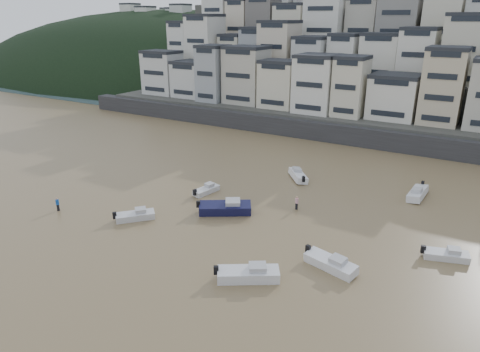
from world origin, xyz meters
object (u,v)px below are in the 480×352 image
Objects in this scene: boat_a at (248,272)px; boat_d at (446,254)px; boat_c at (225,206)px; boat_f at (206,189)px; person_pink at (297,203)px; person_blue at (58,204)px; boat_b at (331,262)px; boat_h at (298,174)px; boat_i at (418,192)px; boat_j at (135,215)px.

boat_d is (14.95, 13.03, -0.21)m from boat_a.
boat_f is at bearing 111.91° from boat_c.
boat_c is (-9.40, 10.75, 0.10)m from boat_a.
boat_a is 3.52× the size of person_pink.
boat_f is 2.56× the size of person_blue.
boat_c is 1.54× the size of boat_f.
person_blue reaches higher than boat_b.
boat_h reaches higher than boat_d.
person_blue is (-37.29, -27.08, 0.08)m from boat_i.
boat_d is 0.79× the size of boat_i.
boat_b is at bearing -51.16° from boat_c.
person_blue reaches higher than boat_h.
boat_c is 15.70m from boat_h.
boat_a is at bearing 154.43° from boat_h.
boat_c reaches higher than boat_a.
person_blue is (-20.96, -25.33, 0.12)m from boat_h.
boat_j is at bearing 135.09° from boat_a.
boat_h is at bearing 131.34° from boat_d.
boat_a is 19.84m from boat_d.
person_blue is (-33.27, -4.72, 0.10)m from boat_b.
person_pink is (-12.23, -11.60, 0.08)m from boat_i.
person_blue is (-9.94, -3.03, 0.20)m from boat_j.
boat_f is 0.79× the size of boat_b.
person_pink is at bearing 66.10° from boat_a.
person_blue is at bearing 148.58° from boat_j.
boat_i is 46.08m from person_blue.
boat_f is 0.81× the size of boat_h.
boat_f is 0.91× the size of boat_j.
boat_j is (-8.16, -6.87, -0.27)m from boat_c.
boat_d is at bearing -161.07° from boat_h.
boat_d is 15.77m from boat_i.
boat_f is at bearing 28.77° from boat_j.
boat_a reaches higher than boat_h.
boat_i reaches higher than boat_d.
boat_c is 1.40× the size of boat_j.
boat_c reaches higher than person_blue.
boat_a is at bearing -156.12° from boat_d.
boat_i is 16.42m from boat_h.
person_blue reaches higher than boat_d.
boat_f is 14.19m from boat_h.
person_pink is at bearing 6.41° from boat_c.
person_pink is at bearing -43.47° from boat_i.
person_pink is at bearing 152.08° from boat_d.
boat_c reaches higher than boat_j.
boat_h is at bearing -26.64° from boat_f.
boat_c reaches higher than boat_d.
boat_i is 3.32× the size of person_blue.
boat_f is 18.72m from person_blue.
boat_d is 44.17m from person_blue.
boat_d is (30.01, -1.80, 0.02)m from boat_f.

